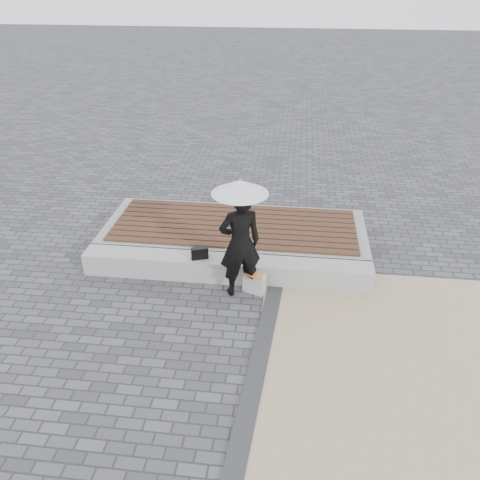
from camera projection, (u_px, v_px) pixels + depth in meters
The scene contains 11 objects.
ground at pixel (210, 338), 7.26m from camera, with size 80.00×80.00×0.00m, color #525258.
terrazzo_zone at pixel (443, 381), 6.49m from camera, with size 5.00×5.00×0.02m, color #C6B58A.
edging_band at pixel (258, 365), 6.74m from camera, with size 0.25×5.20×0.04m, color #323335.
seating_ledge at pixel (226, 268), 8.54m from camera, with size 5.00×0.45×0.40m, color #A8A8A3.
timber_platform at pixel (235, 235), 9.58m from camera, with size 5.00×2.00×0.40m, color #9E9E99.
timber_decking at pixel (235, 225), 9.47m from camera, with size 4.60×1.80×0.04m, color brown, non-canonical shape.
woman at pixel (240, 243), 7.81m from camera, with size 0.68×0.45×1.88m, color black.
parasol at pixel (240, 187), 7.33m from camera, with size 0.87×0.87×1.12m.
handbag at pixel (200, 253), 8.39m from camera, with size 0.29×0.10×0.21m, color black.
canvas_tote at pixel (254, 282), 8.17m from camera, with size 0.37×0.15×0.39m, color silver.
magazine at pixel (254, 274), 8.03m from camera, with size 0.30×0.22×0.01m, color #DA3340.
Camera 1 is at (1.11, -5.52, 4.82)m, focal length 36.88 mm.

